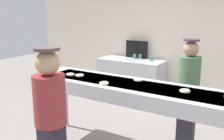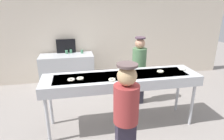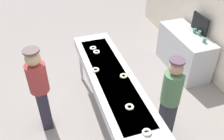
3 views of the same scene
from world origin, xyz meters
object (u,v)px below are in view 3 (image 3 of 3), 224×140
(sugar_donut_1, at_px, (147,132))
(sugar_donut_3, at_px, (124,76))
(sugar_donut_5, at_px, (93,48))
(paper_cup_0, at_px, (195,31))
(paper_cup_2, at_px, (199,33))
(prep_counter, at_px, (184,51))
(worker_baker, at_px, (170,97))
(menu_display, at_px, (200,24))
(sugar_donut_4, at_px, (130,107))
(paper_cup_1, at_px, (204,40))
(fryer_conveyor, at_px, (112,80))
(sugar_donut_0, at_px, (97,52))
(customer_waiting, at_px, (39,87))
(sugar_donut_2, at_px, (96,70))

(sugar_donut_1, relative_size, sugar_donut_3, 1.00)
(sugar_donut_1, bearing_deg, sugar_donut_5, -176.35)
(paper_cup_0, xyz_separation_m, paper_cup_2, (0.12, 0.04, 0.00))
(sugar_donut_3, xyz_separation_m, prep_counter, (-1.12, 1.93, -0.60))
(worker_baker, distance_m, menu_display, 2.30)
(sugar_donut_3, distance_m, sugar_donut_4, 0.70)
(paper_cup_2, height_order, menu_display, menu_display)
(sugar_donut_5, xyz_separation_m, paper_cup_1, (0.29, 2.29, -0.09))
(fryer_conveyor, relative_size, sugar_donut_0, 23.04)
(paper_cup_0, xyz_separation_m, menu_display, (-0.01, 0.11, 0.15))
(sugar_donut_1, bearing_deg, prep_counter, 138.06)
(sugar_donut_0, xyz_separation_m, paper_cup_2, (-0.17, 2.36, -0.09))
(sugar_donut_5, height_order, prep_counter, sugar_donut_5)
(worker_baker, relative_size, customer_waiting, 0.97)
(sugar_donut_3, distance_m, sugar_donut_5, 1.01)
(sugar_donut_2, bearing_deg, paper_cup_0, 108.21)
(sugar_donut_0, bearing_deg, menu_display, 96.90)
(paper_cup_0, bearing_deg, sugar_donut_0, -82.98)
(sugar_donut_0, xyz_separation_m, sugar_donut_1, (1.99, 0.11, 0.00))
(prep_counter, height_order, paper_cup_1, paper_cup_1)
(customer_waiting, relative_size, prep_counter, 1.12)
(sugar_donut_4, relative_size, menu_display, 0.23)
(paper_cup_1, bearing_deg, sugar_donut_4, -58.17)
(worker_baker, bearing_deg, paper_cup_2, -53.90)
(sugar_donut_5, xyz_separation_m, paper_cup_2, (-0.01, 2.38, -0.09))
(sugar_donut_3, bearing_deg, sugar_donut_2, -127.59)
(sugar_donut_1, distance_m, paper_cup_1, 2.84)
(fryer_conveyor, height_order, paper_cup_2, fryer_conveyor)
(prep_counter, height_order, paper_cup_2, paper_cup_2)
(paper_cup_1, bearing_deg, customer_waiting, -83.61)
(sugar_donut_0, distance_m, prep_counter, 2.26)
(paper_cup_0, bearing_deg, paper_cup_2, 19.55)
(sugar_donut_4, relative_size, worker_baker, 0.08)
(paper_cup_2, bearing_deg, menu_display, 152.81)
(prep_counter, distance_m, paper_cup_1, 0.68)
(paper_cup_0, bearing_deg, sugar_donut_4, -51.43)
(sugar_donut_0, bearing_deg, sugar_donut_1, 3.16)
(customer_waiting, height_order, prep_counter, customer_waiting)
(fryer_conveyor, height_order, menu_display, menu_display)
(sugar_donut_1, relative_size, paper_cup_1, 1.28)
(sugar_donut_3, relative_size, sugar_donut_5, 1.00)
(sugar_donut_5, distance_m, paper_cup_2, 2.39)
(prep_counter, relative_size, menu_display, 2.74)
(fryer_conveyor, bearing_deg, paper_cup_0, 114.66)
(sugar_donut_1, distance_m, sugar_donut_5, 2.14)
(sugar_donut_2, xyz_separation_m, sugar_donut_5, (-0.68, 0.13, 0.00))
(fryer_conveyor, bearing_deg, sugar_donut_1, 2.52)
(sugar_donut_1, xyz_separation_m, sugar_donut_3, (-1.16, 0.12, 0.00))
(sugar_donut_3, xyz_separation_m, worker_baker, (0.52, 0.60, -0.18))
(fryer_conveyor, bearing_deg, sugar_donut_2, -135.87)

